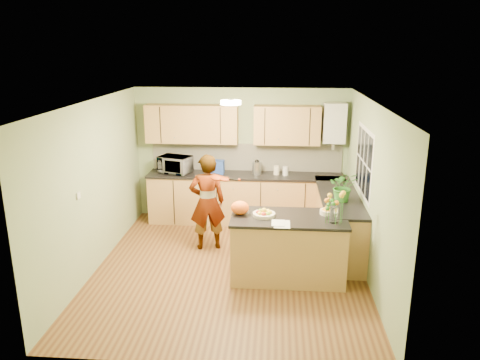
{
  "coord_description": "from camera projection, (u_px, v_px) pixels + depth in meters",
  "views": [
    {
      "loc": [
        0.66,
        -6.4,
        3.26
      ],
      "look_at": [
        0.12,
        0.5,
        1.25
      ],
      "focal_mm": 35.0,
      "sensor_mm": 36.0,
      "label": 1
    }
  ],
  "objects": [
    {
      "name": "jar_cream",
      "position": [
        276.0,
        170.0,
        8.65
      ],
      "size": [
        0.14,
        0.14,
        0.17
      ],
      "primitive_type": "cylinder",
      "rotation": [
        0.0,
        0.0,
        -0.4
      ],
      "color": "beige",
      "rests_on": "back_counter"
    },
    {
      "name": "ceiling_lamp",
      "position": [
        231.0,
        102.0,
        6.69
      ],
      "size": [
        0.3,
        0.3,
        0.07
      ],
      "color": "#FFEABF",
      "rests_on": "ceiling"
    },
    {
      "name": "peninsula_island",
      "position": [
        288.0,
        247.0,
        6.69
      ],
      "size": [
        1.63,
        0.83,
        0.93
      ],
      "color": "#A67D42",
      "rests_on": "floor"
    },
    {
      "name": "wall_front",
      "position": [
        206.0,
        257.0,
        4.59
      ],
      "size": [
        4.0,
        0.02,
        2.5
      ],
      "primitive_type": "cube",
      "color": "gray",
      "rests_on": "floor"
    },
    {
      "name": "wall_left",
      "position": [
        94.0,
        186.0,
        6.89
      ],
      "size": [
        0.02,
        4.5,
        2.5
      ],
      "primitive_type": "cube",
      "color": "gray",
      "rests_on": "floor"
    },
    {
      "name": "kettle",
      "position": [
        257.0,
        167.0,
        8.66
      ],
      "size": [
        0.17,
        0.17,
        0.32
      ],
      "rotation": [
        0.0,
        0.0,
        -0.33
      ],
      "color": "#BCBCC1",
      "rests_on": "back_counter"
    },
    {
      "name": "light_switch",
      "position": [
        78.0,
        196.0,
        6.3
      ],
      "size": [
        0.02,
        0.09,
        0.09
      ],
      "primitive_type": "cube",
      "color": "silver",
      "rests_on": "wall_left"
    },
    {
      "name": "splashback",
      "position": [
        246.0,
        157.0,
        8.89
      ],
      "size": [
        3.6,
        0.02,
        0.52
      ],
      "primitive_type": "cube",
      "color": "beige",
      "rests_on": "back_counter"
    },
    {
      "name": "violinist",
      "position": [
        207.0,
        202.0,
        7.58
      ],
      "size": [
        0.66,
        0.52,
        1.6
      ],
      "primitive_type": "imported",
      "rotation": [
        0.0,
        0.0,
        3.41
      ],
      "color": "#E5AC8C",
      "rests_on": "floor"
    },
    {
      "name": "potted_plant",
      "position": [
        343.0,
        186.0,
        7.13
      ],
      "size": [
        0.43,
        0.38,
        0.47
      ],
      "primitive_type": "imported",
      "rotation": [
        0.0,
        0.0,
        -0.02
      ],
      "color": "#307527",
      "rests_on": "right_counter"
    },
    {
      "name": "blue_box",
      "position": [
        216.0,
        167.0,
        8.71
      ],
      "size": [
        0.31,
        0.23,
        0.24
      ],
      "primitive_type": "cube",
      "rotation": [
        0.0,
        0.0,
        -0.02
      ],
      "color": "navy",
      "rests_on": "back_counter"
    },
    {
      "name": "upper_cabinets",
      "position": [
        231.0,
        124.0,
        8.58
      ],
      "size": [
        3.2,
        0.34,
        0.7
      ],
      "color": "#A67D42",
      "rests_on": "wall_back"
    },
    {
      "name": "wall_back",
      "position": [
        241.0,
        154.0,
        8.89
      ],
      "size": [
        4.0,
        0.02,
        2.5
      ],
      "primitive_type": "cube",
      "color": "gray",
      "rests_on": "floor"
    },
    {
      "name": "window_right",
      "position": [
        364.0,
        162.0,
        7.08
      ],
      "size": [
        0.01,
        1.3,
        1.05
      ],
      "color": "silver",
      "rests_on": "wall_right"
    },
    {
      "name": "wall_right",
      "position": [
        370.0,
        193.0,
        6.59
      ],
      "size": [
        0.02,
        4.5,
        2.5
      ],
      "primitive_type": "cube",
      "color": "gray",
      "rests_on": "floor"
    },
    {
      "name": "ceiling",
      "position": [
        229.0,
        102.0,
        6.39
      ],
      "size": [
        4.0,
        4.5,
        0.02
      ],
      "primitive_type": "cube",
      "color": "white",
      "rests_on": "wall_back"
    },
    {
      "name": "floor",
      "position": [
        230.0,
        268.0,
        7.09
      ],
      "size": [
        4.5,
        4.5,
        0.0
      ],
      "primitive_type": "plane",
      "color": "#532F17",
      "rests_on": "ground"
    },
    {
      "name": "right_counter",
      "position": [
        338.0,
        222.0,
        7.64
      ],
      "size": [
        0.62,
        2.24,
        0.94
      ],
      "color": "#A67D42",
      "rests_on": "floor"
    },
    {
      "name": "back_counter",
      "position": [
        245.0,
        198.0,
        8.82
      ],
      "size": [
        3.64,
        0.62,
        0.94
      ],
      "color": "#A67D42",
      "rests_on": "floor"
    },
    {
      "name": "orange_bag",
      "position": [
        240.0,
        208.0,
        6.63
      ],
      "size": [
        0.27,
        0.23,
        0.2
      ],
      "primitive_type": "ellipsoid",
      "rotation": [
        0.0,
        0.0,
        0.04
      ],
      "color": "#FF6315",
      "rests_on": "peninsula_island"
    },
    {
      "name": "fruit_dish",
      "position": [
        264.0,
        213.0,
        6.58
      ],
      "size": [
        0.32,
        0.32,
        0.11
      ],
      "color": "beige",
      "rests_on": "peninsula_island"
    },
    {
      "name": "orange_bowl",
      "position": [
        328.0,
        211.0,
        6.65
      ],
      "size": [
        0.22,
        0.22,
        0.13
      ],
      "color": "beige",
      "rests_on": "peninsula_island"
    },
    {
      "name": "flower_vase",
      "position": [
        335.0,
        200.0,
        6.25
      ],
      "size": [
        0.27,
        0.27,
        0.5
      ],
      "rotation": [
        0.0,
        0.0,
        0.23
      ],
      "color": "silver",
      "rests_on": "peninsula_island"
    },
    {
      "name": "microwave",
      "position": [
        175.0,
        165.0,
        8.75
      ],
      "size": [
        0.67,
        0.56,
        0.32
      ],
      "primitive_type": "imported",
      "rotation": [
        0.0,
        0.0,
        -0.33
      ],
      "color": "silver",
      "rests_on": "back_counter"
    },
    {
      "name": "papers",
      "position": [
        282.0,
        224.0,
        6.28
      ],
      "size": [
        0.22,
        0.3,
        0.01
      ],
      "primitive_type": "cube",
      "color": "silver",
      "rests_on": "peninsula_island"
    },
    {
      "name": "jar_white",
      "position": [
        285.0,
        171.0,
        8.6
      ],
      "size": [
        0.13,
        0.13,
        0.16
      ],
      "primitive_type": "cylinder",
      "rotation": [
        0.0,
        0.0,
        -0.3
      ],
      "color": "silver",
      "rests_on": "back_counter"
    },
    {
      "name": "violin",
      "position": [
        217.0,
        178.0,
        7.22
      ],
      "size": [
        0.64,
        0.55,
        0.16
      ],
      "primitive_type": null,
      "rotation": [
        0.17,
        0.0,
        -0.61
      ],
      "color": "#551405",
      "rests_on": "violinist"
    },
    {
      "name": "boiler",
      "position": [
        334.0,
        123.0,
        8.43
      ],
      "size": [
        0.4,
        0.3,
        0.86
      ],
      "color": "silver",
      "rests_on": "wall_back"
    }
  ]
}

